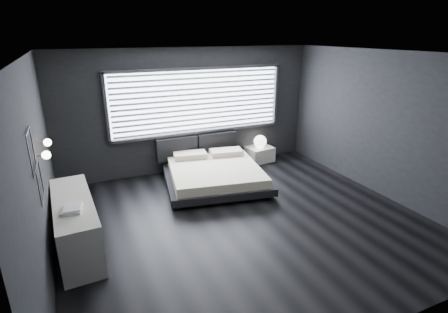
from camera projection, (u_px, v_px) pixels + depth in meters
name	position (u px, v px, depth m)	size (l,w,h in m)	color
room	(245.00, 144.00, 5.65)	(6.04, 6.00, 2.80)	black
window	(199.00, 101.00, 7.97)	(4.14, 0.09, 1.52)	white
headboard	(197.00, 146.00, 8.24)	(1.96, 0.16, 0.52)	black
sconce_near	(46.00, 155.00, 4.51)	(0.18, 0.11, 0.11)	silver
sconce_far	(47.00, 142.00, 5.03)	(0.18, 0.11, 0.11)	silver
wall_art_upper	(31.00, 151.00, 3.88)	(0.01, 0.48, 0.48)	#47474C
wall_art_lower	(40.00, 182.00, 4.25)	(0.01, 0.48, 0.48)	#47474C
bed	(215.00, 174.00, 7.44)	(2.38, 2.30, 0.54)	black
nightstand	(259.00, 154.00, 8.87)	(0.63, 0.52, 0.36)	silver
orb_lamp	(260.00, 141.00, 8.72)	(0.32, 0.32, 0.32)	white
dresser	(76.00, 223.00, 5.24)	(0.65, 1.98, 0.78)	silver
book_stack	(72.00, 209.00, 4.79)	(0.31, 0.38, 0.07)	silver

